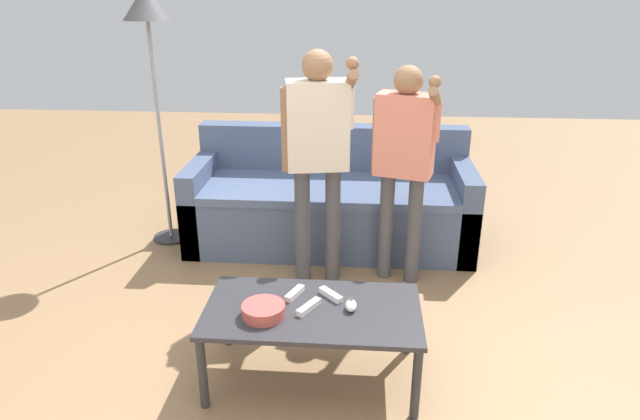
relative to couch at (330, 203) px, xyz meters
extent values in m
plane|color=#93704C|center=(-0.06, -1.44, -0.31)|extent=(12.00, 12.00, 0.00)
cube|color=#475675|center=(0.00, -0.04, -0.09)|extent=(2.14, 0.87, 0.44)
cube|color=#4D5D7E|center=(0.00, -0.11, 0.16)|extent=(1.86, 0.75, 0.06)
cube|color=#475675|center=(0.00, 0.30, 0.34)|extent=(2.14, 0.18, 0.41)
cube|color=#475675|center=(-1.00, -0.04, 0.02)|extent=(0.14, 0.87, 0.65)
cube|color=#475675|center=(1.00, -0.04, 0.02)|extent=(0.14, 0.87, 0.65)
cube|color=#2D2D33|center=(0.01, -1.70, 0.10)|extent=(1.07, 0.57, 0.03)
cylinder|color=#2D2D33|center=(-0.49, -1.95, -0.11)|extent=(0.04, 0.04, 0.39)
cylinder|color=#2D2D33|center=(0.51, -1.95, -0.11)|extent=(0.04, 0.04, 0.39)
cylinder|color=#2D2D33|center=(-0.49, -1.45, -0.11)|extent=(0.04, 0.04, 0.39)
cylinder|color=#2D2D33|center=(0.51, -1.45, -0.11)|extent=(0.04, 0.04, 0.39)
cylinder|color=#B24C47|center=(-0.22, -1.78, 0.14)|extent=(0.21, 0.21, 0.06)
ellipsoid|color=white|center=(0.20, -1.70, 0.13)|extent=(0.06, 0.09, 0.05)
cylinder|color=#4C4C51|center=(0.20, -1.68, 0.16)|extent=(0.02, 0.02, 0.01)
cylinder|color=#2D2D33|center=(-1.27, -0.09, -0.30)|extent=(0.28, 0.28, 0.02)
cylinder|color=gray|center=(-1.27, -0.09, 0.54)|extent=(0.03, 0.03, 1.64)
cone|color=#4C4C51|center=(-1.27, -0.09, 1.47)|extent=(0.33, 0.33, 0.22)
cylinder|color=#47474C|center=(0.41, -0.58, 0.07)|extent=(0.09, 0.09, 0.76)
cylinder|color=#47474C|center=(0.59, -0.63, 0.07)|extent=(0.09, 0.09, 0.76)
cube|color=#DB7F6B|center=(0.50, -0.60, 0.71)|extent=(0.40, 0.28, 0.52)
sphere|color=#936B4C|center=(0.50, -0.60, 1.05)|extent=(0.18, 0.18, 0.18)
cylinder|color=#936B4C|center=(0.33, -0.55, 0.69)|extent=(0.07, 0.07, 0.49)
cylinder|color=#DB7F6B|center=(0.67, -0.66, 0.81)|extent=(0.07, 0.07, 0.25)
cylinder|color=#936B4C|center=(0.66, -0.72, 0.96)|extent=(0.13, 0.25, 0.18)
sphere|color=#936B4C|center=(0.64, -0.78, 1.07)|extent=(0.07, 0.07, 0.07)
cylinder|color=#47474C|center=(-0.15, -0.68, 0.10)|extent=(0.10, 0.10, 0.81)
cylinder|color=#47474C|center=(0.05, -0.65, 0.10)|extent=(0.10, 0.10, 0.81)
cube|color=beige|center=(-0.05, -0.66, 0.78)|extent=(0.41, 0.27, 0.55)
sphere|color=#936B4C|center=(-0.05, -0.66, 1.14)|extent=(0.19, 0.19, 0.19)
cylinder|color=#936B4C|center=(-0.23, -0.70, 0.75)|extent=(0.07, 0.07, 0.52)
cylinder|color=beige|center=(0.14, -0.63, 0.88)|extent=(0.07, 0.07, 0.26)
cylinder|color=#936B4C|center=(0.15, -0.69, 1.05)|extent=(0.11, 0.27, 0.18)
sphere|color=#936B4C|center=(0.16, -0.75, 1.17)|extent=(0.08, 0.08, 0.08)
cube|color=white|center=(0.00, -1.71, 0.12)|extent=(0.11, 0.16, 0.03)
cylinder|color=silver|center=(0.01, -1.69, 0.14)|extent=(0.01, 0.01, 0.00)
cube|color=silver|center=(-0.03, -1.75, 0.14)|extent=(0.02, 0.02, 0.00)
cube|color=white|center=(-0.09, -1.59, 0.12)|extent=(0.09, 0.15, 0.03)
cylinder|color=silver|center=(-0.08, -1.56, 0.14)|extent=(0.01, 0.01, 0.00)
cube|color=silver|center=(-0.11, -1.63, 0.14)|extent=(0.02, 0.02, 0.00)
cube|color=white|center=(0.10, -1.59, 0.12)|extent=(0.13, 0.13, 0.03)
cylinder|color=silver|center=(0.08, -1.57, 0.14)|extent=(0.01, 0.01, 0.00)
cube|color=silver|center=(0.13, -1.62, 0.14)|extent=(0.02, 0.02, 0.00)
camera|label=1|loc=(0.23, -4.04, 1.59)|focal=31.27mm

